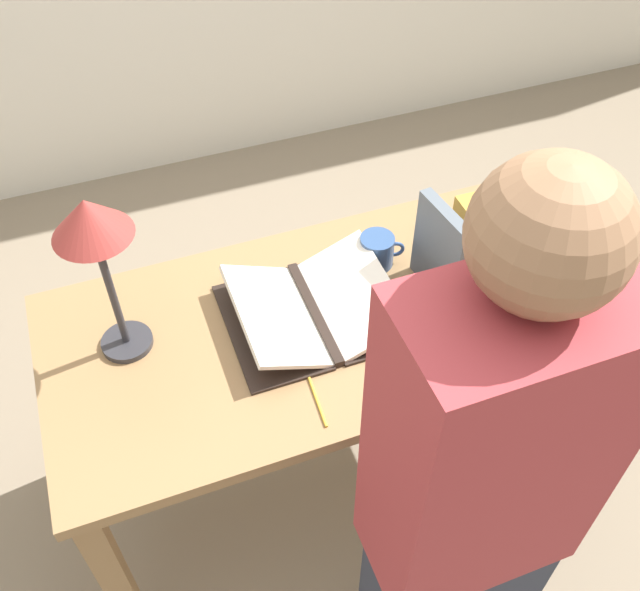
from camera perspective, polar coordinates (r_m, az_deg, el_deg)
name	(u,v)px	position (r m, az deg, el deg)	size (l,w,h in m)	color
ground_plane	(325,470)	(2.38, 0.42, -13.77)	(12.00, 12.00, 0.00)	gray
reading_desk	(327,345)	(1.85, 0.53, -3.99)	(1.39, 0.68, 0.75)	#937047
open_book	(314,308)	(1.75, -0.45, -1.04)	(0.43, 0.36, 0.09)	black
book_stack_tall	(510,251)	(1.85, 14.99, 3.48)	(0.23, 0.30, 0.20)	black
book_standing_upright	(440,251)	(1.77, 9.55, 3.53)	(0.05, 0.19, 0.26)	slate
reading_lamp	(93,233)	(1.52, -17.70, 4.82)	(0.17, 0.17, 0.44)	#2D2D33
coffee_mug	(377,251)	(1.88, 4.60, 3.60)	(0.12, 0.09, 0.09)	#335184
pencil	(316,399)	(1.61, -0.29, -8.24)	(0.02, 0.15, 0.01)	gold
person_reader	(463,532)	(1.42, 11.38, -18.07)	(0.36, 0.22, 1.63)	#2D3342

